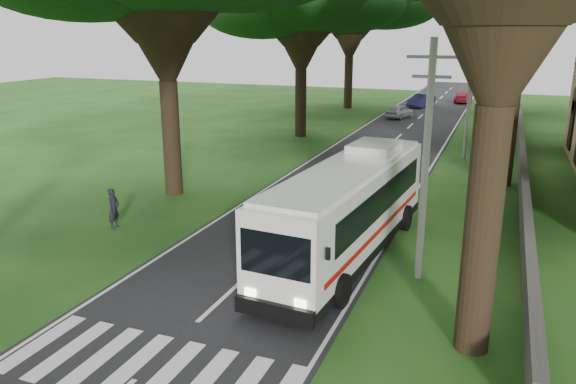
# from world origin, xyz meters

# --- Properties ---
(ground) EXTENTS (140.00, 140.00, 0.00)m
(ground) POSITION_xyz_m (0.00, 0.00, 0.00)
(ground) COLOR #164213
(ground) RESTS_ON ground
(road) EXTENTS (8.00, 120.00, 0.04)m
(road) POSITION_xyz_m (0.00, 25.00, 0.01)
(road) COLOR black
(road) RESTS_ON ground
(crosswalk) EXTENTS (8.00, 3.00, 0.01)m
(crosswalk) POSITION_xyz_m (0.00, -2.00, 0.00)
(crosswalk) COLOR silver
(crosswalk) RESTS_ON ground
(property_wall) EXTENTS (0.35, 50.00, 1.20)m
(property_wall) POSITION_xyz_m (9.00, 24.00, 0.60)
(property_wall) COLOR #383533
(property_wall) RESTS_ON ground
(pole_near) EXTENTS (1.60, 0.24, 8.00)m
(pole_near) POSITION_xyz_m (5.50, 6.00, 4.18)
(pole_near) COLOR gray
(pole_near) RESTS_ON ground
(pole_mid) EXTENTS (1.60, 0.24, 8.00)m
(pole_mid) POSITION_xyz_m (5.50, 26.00, 4.18)
(pole_mid) COLOR gray
(pole_mid) RESTS_ON ground
(pole_far) EXTENTS (1.60, 0.24, 8.00)m
(pole_far) POSITION_xyz_m (5.50, 46.00, 4.18)
(pole_far) COLOR gray
(pole_far) RESTS_ON ground
(tree_l_midb) EXTENTS (12.80, 12.80, 13.31)m
(tree_l_midb) POSITION_xyz_m (-7.50, 30.00, 10.44)
(tree_l_midb) COLOR black
(tree_l_midb) RESTS_ON ground
(tree_l_far) EXTENTS (15.23, 15.23, 14.44)m
(tree_l_far) POSITION_xyz_m (-8.50, 48.00, 11.12)
(tree_l_far) COLOR black
(tree_l_far) RESTS_ON ground
(tree_r_far) EXTENTS (12.56, 12.56, 13.85)m
(tree_r_far) POSITION_xyz_m (8.50, 56.00, 11.00)
(tree_r_far) COLOR black
(tree_r_far) RESTS_ON ground
(coach_bus) EXTENTS (3.54, 12.07, 3.51)m
(coach_bus) POSITION_xyz_m (2.70, 7.07, 1.89)
(coach_bus) COLOR white
(coach_bus) RESTS_ON ground
(distant_car_a) EXTENTS (2.50, 4.04, 1.28)m
(distant_car_a) POSITION_xyz_m (-1.79, 42.44, 0.67)
(distant_car_a) COLOR #A6A5A9
(distant_car_a) RESTS_ON road
(distant_car_b) EXTENTS (2.73, 4.64, 1.44)m
(distant_car_b) POSITION_xyz_m (-1.04, 51.56, 0.75)
(distant_car_b) COLOR navy
(distant_car_b) RESTS_ON road
(distant_car_c) EXTENTS (1.91, 4.48, 1.29)m
(distant_car_c) POSITION_xyz_m (3.00, 57.30, 0.67)
(distant_car_c) COLOR maroon
(distant_car_c) RESTS_ON road
(pedestrian) EXTENTS (0.49, 0.68, 1.76)m
(pedestrian) POSITION_xyz_m (-7.44, 6.41, 0.88)
(pedestrian) COLOR black
(pedestrian) RESTS_ON ground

